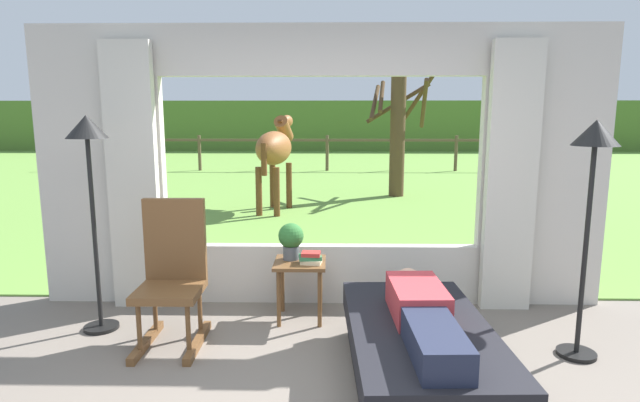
# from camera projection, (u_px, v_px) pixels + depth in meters

# --- Properties ---
(back_wall_with_window) EXTENTS (5.20, 0.12, 2.55)m
(back_wall_with_window) POSITION_uv_depth(u_px,v_px,m) (321.00, 171.00, 4.69)
(back_wall_with_window) COLOR beige
(back_wall_with_window) RESTS_ON ground_plane
(curtain_panel_left) EXTENTS (0.44, 0.10, 2.40)m
(curtain_panel_left) POSITION_uv_depth(u_px,v_px,m) (133.00, 178.00, 4.59)
(curtain_panel_left) COLOR beige
(curtain_panel_left) RESTS_ON ground_plane
(curtain_panel_right) EXTENTS (0.44, 0.10, 2.40)m
(curtain_panel_right) POSITION_uv_depth(u_px,v_px,m) (511.00, 179.00, 4.53)
(curtain_panel_right) COLOR beige
(curtain_panel_right) RESTS_ON ground_plane
(outdoor_pasture_lawn) EXTENTS (36.00, 21.68, 0.02)m
(outdoor_pasture_lawn) POSITION_uv_depth(u_px,v_px,m) (327.00, 172.00, 15.64)
(outdoor_pasture_lawn) COLOR olive
(outdoor_pasture_lawn) RESTS_ON ground_plane
(distant_hill_ridge) EXTENTS (36.00, 2.00, 2.40)m
(distant_hill_ridge) POSITION_uv_depth(u_px,v_px,m) (328.00, 126.00, 25.14)
(distant_hill_ridge) COLOR #4D702D
(distant_hill_ridge) RESTS_ON ground_plane
(recliner_sofa) EXTENTS (0.96, 1.73, 0.42)m
(recliner_sofa) POSITION_uv_depth(u_px,v_px,m) (419.00, 353.00, 3.35)
(recliner_sofa) COLOR black
(recliner_sofa) RESTS_ON ground_plane
(reclining_person) EXTENTS (0.36, 1.43, 0.22)m
(reclining_person) POSITION_uv_depth(u_px,v_px,m) (422.00, 312.00, 3.25)
(reclining_person) COLOR #B23338
(reclining_person) RESTS_ON recliner_sofa
(rocking_chair) EXTENTS (0.49, 0.69, 1.12)m
(rocking_chair) POSITION_uv_depth(u_px,v_px,m) (173.00, 274.00, 3.96)
(rocking_chair) COLOR brown
(rocking_chair) RESTS_ON ground_plane
(side_table) EXTENTS (0.44, 0.44, 0.52)m
(side_table) POSITION_uv_depth(u_px,v_px,m) (300.00, 272.00, 4.40)
(side_table) COLOR brown
(side_table) RESTS_ON ground_plane
(potted_plant) EXTENTS (0.22, 0.22, 0.32)m
(potted_plant) POSITION_uv_depth(u_px,v_px,m) (291.00, 239.00, 4.42)
(potted_plant) COLOR #4C5156
(potted_plant) RESTS_ON side_table
(book_stack) EXTENTS (0.21, 0.17, 0.10)m
(book_stack) POSITION_uv_depth(u_px,v_px,m) (311.00, 258.00, 4.32)
(book_stack) COLOR beige
(book_stack) RESTS_ON side_table
(floor_lamp_left) EXTENTS (0.32, 0.32, 1.76)m
(floor_lamp_left) POSITION_uv_depth(u_px,v_px,m) (89.00, 159.00, 4.02)
(floor_lamp_left) COLOR black
(floor_lamp_left) RESTS_ON ground_plane
(floor_lamp_right) EXTENTS (0.32, 0.32, 1.73)m
(floor_lamp_right) POSITION_uv_depth(u_px,v_px,m) (593.00, 168.00, 3.56)
(floor_lamp_right) COLOR black
(floor_lamp_right) RESTS_ON ground_plane
(horse) EXTENTS (0.77, 1.82, 1.73)m
(horse) POSITION_uv_depth(u_px,v_px,m) (275.00, 149.00, 9.19)
(horse) COLOR brown
(horse) RESTS_ON outdoor_pasture_lawn
(pasture_tree) EXTENTS (1.44, 1.48, 2.67)m
(pasture_tree) POSITION_uv_depth(u_px,v_px,m) (398.00, 129.00, 10.87)
(pasture_tree) COLOR #4C3823
(pasture_tree) RESTS_ON outdoor_pasture_lawn
(pasture_fence_line) EXTENTS (16.10, 0.10, 1.10)m
(pasture_fence_line) POSITION_uv_depth(u_px,v_px,m) (327.00, 147.00, 15.89)
(pasture_fence_line) COLOR brown
(pasture_fence_line) RESTS_ON outdoor_pasture_lawn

